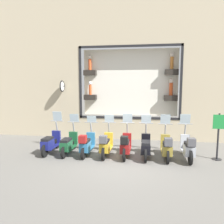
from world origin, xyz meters
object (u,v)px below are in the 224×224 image
object	(u,v)px
scooter_teal_5	(87,144)
scooter_green_6	(68,144)
scooter_olive_1	(167,147)
scooter_navy_7	(50,143)
scooter_silver_0	(188,148)
scooter_red_3	(126,146)
scooter_black_2	(146,147)
scooter_yellow_4	(106,145)
shop_sign_post	(218,135)

from	to	relation	value
scooter_teal_5	scooter_green_6	distance (m)	0.81
scooter_olive_1	scooter_teal_5	world-z (taller)	scooter_olive_1
scooter_olive_1	scooter_green_6	distance (m)	4.04
scooter_green_6	scooter_navy_7	distance (m)	0.81
scooter_navy_7	scooter_olive_1	bearing A→B (deg)	-90.75
scooter_silver_0	scooter_red_3	size ratio (longest dim) A/B	1.00
scooter_teal_5	scooter_green_6	bearing A→B (deg)	85.39
scooter_red_3	scooter_green_6	distance (m)	2.42
scooter_navy_7	scooter_black_2	bearing A→B (deg)	-90.02
scooter_silver_0	scooter_red_3	bearing A→B (deg)	90.14
scooter_silver_0	scooter_red_3	xyz separation A→B (m)	(-0.01, 2.42, -0.01)
scooter_yellow_4	scooter_navy_7	world-z (taller)	scooter_navy_7
scooter_teal_5	scooter_green_6	world-z (taller)	scooter_green_6
scooter_silver_0	scooter_teal_5	xyz separation A→B (m)	(-0.02, 4.03, -0.03)
scooter_green_6	shop_sign_post	size ratio (longest dim) A/B	0.98
scooter_silver_0	scooter_olive_1	bearing A→B (deg)	90.61
scooter_black_2	scooter_yellow_4	bearing A→B (deg)	92.18
scooter_red_3	scooter_navy_7	bearing A→B (deg)	88.93
scooter_silver_0	scooter_olive_1	world-z (taller)	scooter_silver_0
scooter_red_3	scooter_navy_7	size ratio (longest dim) A/B	1.00
scooter_black_2	scooter_red_3	bearing A→B (deg)	94.19
scooter_green_6	scooter_navy_7	world-z (taller)	scooter_navy_7
scooter_red_3	scooter_navy_7	world-z (taller)	scooter_navy_7
scooter_teal_5	shop_sign_post	world-z (taller)	shop_sign_post
scooter_teal_5	scooter_navy_7	distance (m)	1.62
scooter_olive_1	scooter_black_2	bearing A→B (deg)	85.63
scooter_black_2	scooter_green_6	bearing A→B (deg)	90.09
scooter_olive_1	scooter_yellow_4	size ratio (longest dim) A/B	1.00
scooter_silver_0	scooter_green_6	size ratio (longest dim) A/B	1.01
scooter_silver_0	shop_sign_post	distance (m)	1.28
shop_sign_post	scooter_black_2	bearing A→B (deg)	94.11
scooter_green_6	scooter_black_2	bearing A→B (deg)	-89.91
scooter_yellow_4	scooter_navy_7	size ratio (longest dim) A/B	1.00
scooter_green_6	scooter_yellow_4	bearing A→B (deg)	-92.00
scooter_black_2	scooter_navy_7	bearing A→B (deg)	89.98
scooter_navy_7	shop_sign_post	bearing A→B (deg)	-88.34
scooter_teal_5	scooter_olive_1	bearing A→B (deg)	-89.85
scooter_silver_0	scooter_red_3	distance (m)	2.42
scooter_olive_1	scooter_yellow_4	world-z (taller)	scooter_olive_1
scooter_olive_1	scooter_teal_5	xyz separation A→B (m)	(-0.01, 3.23, -0.01)
scooter_yellow_4	scooter_teal_5	xyz separation A→B (m)	(-0.01, 0.81, -0.01)
scooter_olive_1	scooter_green_6	bearing A→B (deg)	89.20
scooter_teal_5	scooter_red_3	bearing A→B (deg)	-89.61
scooter_red_3	scooter_teal_5	bearing A→B (deg)	90.39
scooter_olive_1	scooter_navy_7	world-z (taller)	scooter_navy_7
scooter_yellow_4	shop_sign_post	bearing A→B (deg)	-86.60
scooter_red_3	scooter_yellow_4	distance (m)	0.81
scooter_black_2	scooter_olive_1	bearing A→B (deg)	-94.37
scooter_black_2	scooter_yellow_4	xyz separation A→B (m)	(-0.06, 1.61, 0.04)
scooter_green_6	scooter_olive_1	bearing A→B (deg)	-90.80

